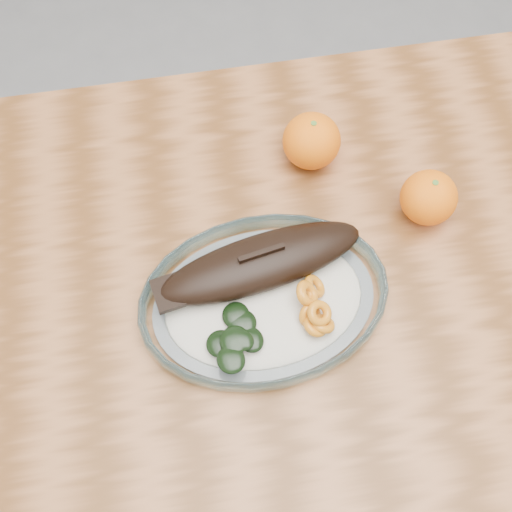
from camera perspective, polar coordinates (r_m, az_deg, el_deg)
name	(u,v)px	position (r m, az deg, el deg)	size (l,w,h in m)	color
ground	(299,417)	(1.56, 3.84, -14.08)	(3.00, 3.00, 0.00)	slate
dining_table	(326,319)	(0.93, 6.25, -5.61)	(1.20, 0.80, 0.75)	brown
plated_meal	(264,296)	(0.81, 0.69, -3.61)	(0.60, 0.60, 0.08)	white
orange_left	(312,141)	(0.91, 4.96, 10.15)	(0.08, 0.08, 0.08)	#FF6E05
orange_right	(429,198)	(0.89, 15.09, 5.03)	(0.08, 0.08, 0.08)	#FF6E05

